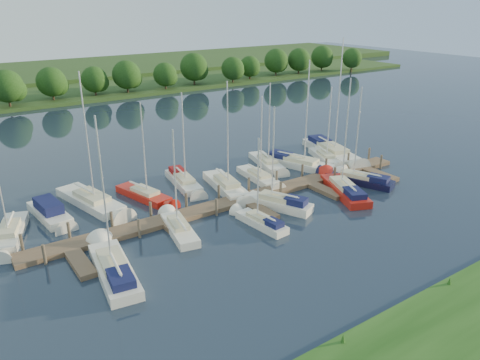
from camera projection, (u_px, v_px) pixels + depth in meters
ground at (298, 234)px, 37.87m from camera, size 260.00×260.00×0.00m
dock at (246, 202)px, 43.42m from camera, size 40.00×6.00×0.40m
mooring_pilings at (239, 194)px, 44.14m from camera, size 38.24×2.84×2.00m
far_shore at (56, 91)px, 95.47m from camera, size 180.00×30.00×0.60m
distant_hill at (29, 74)px, 114.57m from camera, size 220.00×40.00×1.40m
treeline at (86, 79)px, 85.29m from camera, size 147.07×9.95×8.26m
sailboat_n_0 at (10, 236)px, 37.03m from camera, size 3.89×7.66×9.92m
motorboat at (51, 214)px, 40.46m from camera, size 2.61×6.99×2.01m
sailboat_n_2 at (94, 203)px, 42.93m from camera, size 4.16×10.15×12.71m
sailboat_n_3 at (146, 196)px, 44.47m from camera, size 3.34×7.64×9.67m
sailboat_n_4 at (184, 183)px, 47.59m from camera, size 2.81×7.88×10.00m
sailboat_n_5 at (227, 188)px, 46.37m from camera, size 3.38×8.92×11.33m
sailboat_n_6 at (260, 178)px, 49.00m from camera, size 2.29×7.33×9.25m
sailboat_n_7 at (268, 164)px, 53.24m from camera, size 3.40×7.80×9.79m
sailboat_n_8 at (301, 164)px, 52.82m from camera, size 5.03×9.74×12.35m
sailboat_n_9 at (326, 158)px, 55.00m from camera, size 3.63×7.04×9.04m
sailboat_n_10 at (332, 153)px, 56.85m from camera, size 4.98×11.50×14.36m
sailboat_s_0 at (113, 269)px, 32.37m from camera, size 3.15×9.13×11.52m
sailboat_s_1 at (179, 229)px, 38.14m from camera, size 2.70×7.00×8.95m
sailboat_s_2 at (260, 222)px, 39.23m from camera, size 1.94×6.12×7.87m
sailboat_s_3 at (276, 204)px, 42.60m from camera, size 4.30×7.27×9.78m
sailboat_s_4 at (343, 189)px, 45.90m from camera, size 5.00×8.96×11.51m
sailboat_s_5 at (357, 180)px, 48.38m from camera, size 4.33×7.96×10.26m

